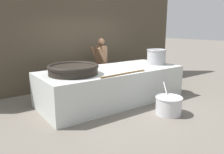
{
  "coord_description": "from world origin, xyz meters",
  "views": [
    {
      "loc": [
        -3.43,
        -4.77,
        2.02
      ],
      "look_at": [
        0.0,
        0.0,
        0.68
      ],
      "focal_mm": 35.0,
      "sensor_mm": 36.0,
      "label": 1
    }
  ],
  "objects_px": {
    "giant_wok_near": "(73,69)",
    "stock_pot": "(156,56)",
    "prep_bowl_vegetables": "(169,105)",
    "cook": "(101,62)"
  },
  "relations": [
    {
      "from": "giant_wok_near",
      "to": "stock_pot",
      "type": "xyz_separation_m",
      "value": [
        2.75,
        -0.13,
        0.11
      ]
    },
    {
      "from": "prep_bowl_vegetables",
      "to": "stock_pot",
      "type": "bearing_deg",
      "value": 53.73
    },
    {
      "from": "giant_wok_near",
      "to": "stock_pot",
      "type": "height_order",
      "value": "stock_pot"
    },
    {
      "from": "giant_wok_near",
      "to": "stock_pot",
      "type": "bearing_deg",
      "value": -2.61
    },
    {
      "from": "prep_bowl_vegetables",
      "to": "giant_wok_near",
      "type": "bearing_deg",
      "value": 137.27
    },
    {
      "from": "stock_pot",
      "to": "prep_bowl_vegetables",
      "type": "xyz_separation_m",
      "value": [
        -1.05,
        -1.44,
        -0.91
      ]
    },
    {
      "from": "giant_wok_near",
      "to": "stock_pot",
      "type": "distance_m",
      "value": 2.75
    },
    {
      "from": "stock_pot",
      "to": "giant_wok_near",
      "type": "bearing_deg",
      "value": 177.39
    },
    {
      "from": "stock_pot",
      "to": "prep_bowl_vegetables",
      "type": "distance_m",
      "value": 2.0
    },
    {
      "from": "cook",
      "to": "prep_bowl_vegetables",
      "type": "height_order",
      "value": "cook"
    }
  ]
}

